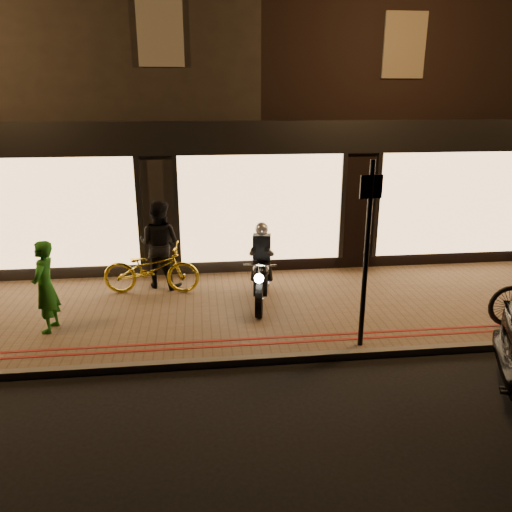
# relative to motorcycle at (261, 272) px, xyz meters

# --- Properties ---
(ground) EXTENTS (90.00, 90.00, 0.00)m
(ground) POSITION_rel_motorcycle_xyz_m (0.21, -2.21, -0.73)
(ground) COLOR black
(ground) RESTS_ON ground
(sidewalk) EXTENTS (50.00, 4.00, 0.12)m
(sidewalk) POSITION_rel_motorcycle_xyz_m (0.21, -0.21, -0.67)
(sidewalk) COLOR brown
(sidewalk) RESTS_ON ground
(kerb_stone) EXTENTS (50.00, 0.14, 0.12)m
(kerb_stone) POSITION_rel_motorcycle_xyz_m (0.21, -2.16, -0.67)
(kerb_stone) COLOR #59544C
(kerb_stone) RESTS_ON ground
(red_kerb_lines) EXTENTS (50.00, 0.26, 0.01)m
(red_kerb_lines) POSITION_rel_motorcycle_xyz_m (0.21, -1.66, -0.61)
(red_kerb_lines) COLOR maroon
(red_kerb_lines) RESTS_ON sidewalk
(building_row) EXTENTS (48.00, 10.11, 8.50)m
(building_row) POSITION_rel_motorcycle_xyz_m (0.21, 6.78, 3.51)
(building_row) COLOR black
(building_row) RESTS_ON ground
(motorcycle) EXTENTS (0.68, 1.93, 1.59)m
(motorcycle) POSITION_rel_motorcycle_xyz_m (0.00, 0.00, 0.00)
(motorcycle) COLOR black
(motorcycle) RESTS_ON sidewalk
(sign_post) EXTENTS (0.35, 0.09, 3.00)m
(sign_post) POSITION_rel_motorcycle_xyz_m (1.38, -1.96, 1.06)
(sign_post) COLOR black
(sign_post) RESTS_ON sidewalk
(bicycle_gold) EXTENTS (2.00, 0.85, 1.02)m
(bicycle_gold) POSITION_rel_motorcycle_xyz_m (-2.17, 0.75, -0.10)
(bicycle_gold) COLOR gold
(bicycle_gold) RESTS_ON sidewalk
(person_green) EXTENTS (0.46, 0.63, 1.60)m
(person_green) POSITION_rel_motorcycle_xyz_m (-3.79, -0.80, 0.19)
(person_green) COLOR #1F6A1C
(person_green) RESTS_ON sidewalk
(person_dark) EXTENTS (1.10, 0.99, 1.86)m
(person_dark) POSITION_rel_motorcycle_xyz_m (-2.00, 1.11, 0.31)
(person_dark) COLOR black
(person_dark) RESTS_ON sidewalk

